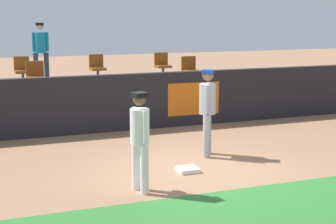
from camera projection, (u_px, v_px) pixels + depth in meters
ground_plane at (196, 169)px, 10.84m from camera, size 60.00×60.00×0.00m
grass_foreground_strip at (275, 217)px, 8.29m from camera, size 18.00×2.80×0.01m
first_base at (188, 170)px, 10.68m from camera, size 0.40×0.40×0.08m
player_fielder_home at (140, 135)px, 9.33m from camera, size 0.37×0.55×1.71m
player_runner_visitor at (207, 106)px, 11.72m from camera, size 0.48×0.48×1.84m
field_wall at (131, 102)px, 14.45m from camera, size 18.00×0.26×1.46m
bleacher_platform at (104, 99)px, 16.84m from camera, size 18.00×4.80×0.90m
seat_front_left at (36, 75)px, 14.84m from camera, size 0.47×0.44×0.84m
seat_front_right at (190, 69)px, 16.51m from camera, size 0.45×0.44×0.84m
seat_back_center at (97, 66)px, 17.29m from camera, size 0.45×0.44×0.84m
seat_back_left at (22, 69)px, 16.45m from camera, size 0.45×0.44×0.84m
seat_back_right at (162, 64)px, 18.09m from camera, size 0.46×0.44×0.84m
spectator_hooded at (41, 48)px, 17.19m from camera, size 0.50×0.39×1.81m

